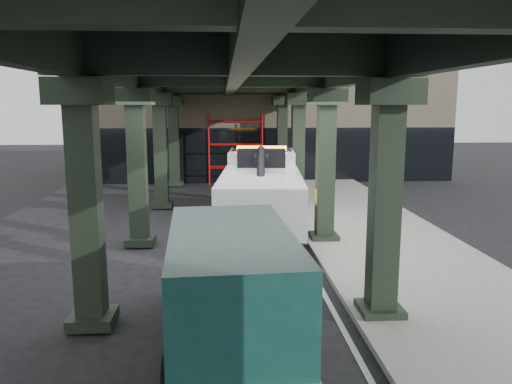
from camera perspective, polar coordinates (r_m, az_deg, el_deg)
name	(u,v)px	position (r m, az deg, el deg)	size (l,w,h in m)	color
ground	(248,263)	(14.55, -0.87, -8.09)	(90.00, 90.00, 0.00)	black
sidewalk	(380,239)	(17.23, 13.96, -5.26)	(5.00, 40.00, 0.15)	gray
lane_stripe	(297,243)	(16.62, 4.67, -5.80)	(0.12, 38.00, 0.01)	silver
viaduct	(232,73)	(15.85, -2.78, 13.38)	(7.40, 32.00, 6.40)	black
building	(263,112)	(33.93, 0.79, 9.07)	(22.00, 10.00, 8.00)	#C6B793
scaffolding	(235,147)	(28.58, -2.38, 5.11)	(3.08, 0.88, 4.00)	red
tow_truck	(261,189)	(18.14, 0.60, 0.34)	(3.35, 9.44, 3.04)	black
towed_van	(230,284)	(9.33, -3.02, -10.45)	(2.61, 5.87, 2.33)	#12413C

